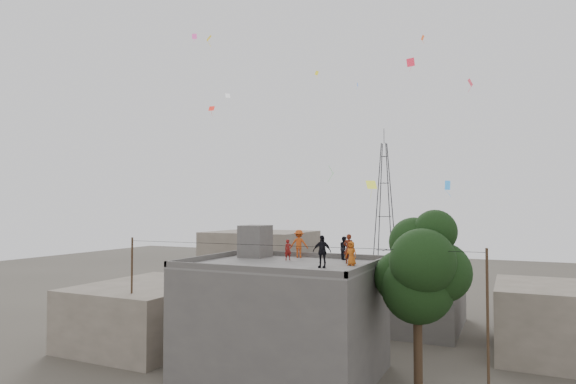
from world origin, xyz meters
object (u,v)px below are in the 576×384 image
stair_head_box (255,241)px  transmission_tower (384,209)px  person_red_adult (349,249)px  person_dark_adult (322,251)px  tree (421,270)px

stair_head_box → transmission_tower: transmission_tower is taller
person_red_adult → person_dark_adult: 2.45m
stair_head_box → tree: bearing=-10.7°
tree → person_dark_adult: bearing=-163.7°
tree → stair_head_box: bearing=169.3°
stair_head_box → transmission_tower: (-0.80, 37.40, 1.97)m
transmission_tower → person_red_adult: size_ratio=12.18×
tree → person_dark_adult: 5.03m
stair_head_box → person_red_adult: (6.50, -1.04, -0.18)m
transmission_tower → person_red_adult: (7.30, -38.44, -2.15)m
transmission_tower → person_dark_adult: transmission_tower is taller
transmission_tower → person_red_adult: 39.19m
transmission_tower → person_dark_adult: 41.38m
person_dark_adult → stair_head_box: bearing=147.5°
tree → transmission_tower: size_ratio=0.45×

